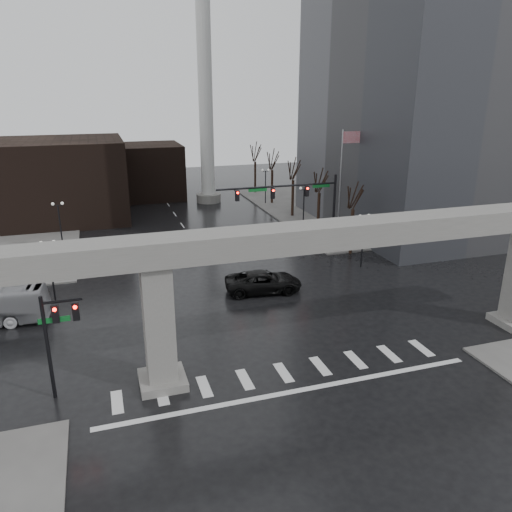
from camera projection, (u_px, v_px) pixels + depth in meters
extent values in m
plane|color=black|center=(278.00, 364.00, 30.57)|extent=(160.00, 160.00, 0.00)
cube|color=slate|center=(363.00, 207.00, 70.52)|extent=(28.00, 36.00, 0.15)
cube|color=gray|center=(280.00, 239.00, 28.00)|extent=(48.00, 2.20, 1.40)
cube|color=gray|center=(159.00, 326.00, 27.37)|extent=(1.60, 1.60, 7.30)
cube|color=gray|center=(163.00, 380.00, 28.46)|extent=(2.60, 2.60, 0.50)
cube|color=#5D5D62|center=(436.00, 41.00, 55.35)|extent=(22.00, 26.00, 42.00)
cube|color=black|center=(59.00, 180.00, 62.78)|extent=(16.00, 14.00, 10.00)
cube|color=black|center=(148.00, 171.00, 75.59)|extent=(10.00, 10.00, 8.00)
cylinder|color=silver|center=(205.00, 95.00, 68.95)|extent=(2.00, 2.00, 30.00)
cylinder|color=gray|center=(209.00, 198.00, 73.59)|extent=(3.60, 3.60, 1.20)
cylinder|color=black|center=(334.00, 214.00, 49.93)|extent=(0.24, 0.24, 8.00)
cylinder|color=black|center=(278.00, 186.00, 47.17)|extent=(12.00, 0.18, 0.18)
cube|color=black|center=(307.00, 191.00, 48.25)|extent=(0.35, 0.30, 1.00)
cube|color=black|center=(273.00, 193.00, 47.23)|extent=(0.35, 0.30, 1.00)
cube|color=black|center=(237.00, 196.00, 46.22)|extent=(0.35, 0.30, 1.00)
sphere|color=#FF0C05|center=(308.00, 188.00, 47.99)|extent=(0.20, 0.20, 0.20)
cube|color=#0D6123|center=(321.00, 186.00, 48.53)|extent=(1.80, 0.05, 0.35)
cube|color=#0D6123|center=(258.00, 190.00, 46.66)|extent=(1.80, 0.05, 0.35)
cylinder|color=black|center=(48.00, 349.00, 26.35)|extent=(0.20, 0.20, 6.00)
cylinder|color=black|center=(62.00, 301.00, 25.81)|extent=(2.00, 0.14, 0.14)
cube|color=black|center=(55.00, 314.00, 25.90)|extent=(0.35, 0.30, 1.00)
cube|color=black|center=(76.00, 311.00, 26.19)|extent=(0.35, 0.30, 1.00)
cube|color=#0D6123|center=(54.00, 320.00, 25.98)|extent=(1.60, 0.05, 0.30)
cylinder|color=silver|center=(340.00, 188.00, 52.81)|extent=(0.12, 0.12, 12.00)
cube|color=#AC121E|center=(351.00, 137.00, 51.43)|extent=(2.00, 0.03, 1.20)
cylinder|color=black|center=(363.00, 243.00, 46.32)|extent=(0.14, 0.14, 4.80)
cube|color=black|center=(364.00, 218.00, 45.57)|extent=(0.90, 0.06, 0.06)
sphere|color=silver|center=(360.00, 216.00, 45.37)|extent=(0.32, 0.32, 0.32)
sphere|color=silver|center=(369.00, 216.00, 45.63)|extent=(0.32, 0.32, 0.32)
cylinder|color=black|center=(304.00, 209.00, 58.95)|extent=(0.14, 0.14, 4.80)
cube|color=black|center=(304.00, 190.00, 58.19)|extent=(0.90, 0.06, 0.06)
sphere|color=silver|center=(301.00, 188.00, 58.00)|extent=(0.32, 0.32, 0.32)
sphere|color=silver|center=(308.00, 188.00, 58.26)|extent=(0.32, 0.32, 0.32)
cylinder|color=black|center=(265.00, 188.00, 71.57)|extent=(0.14, 0.14, 4.80)
cube|color=black|center=(266.00, 171.00, 70.81)|extent=(0.90, 0.06, 0.06)
sphere|color=silver|center=(263.00, 170.00, 70.62)|extent=(0.32, 0.32, 0.32)
sphere|color=silver|center=(269.00, 170.00, 70.88)|extent=(0.32, 0.32, 0.32)
cylinder|color=black|center=(52.00, 274.00, 38.52)|extent=(0.14, 0.14, 4.80)
cube|color=black|center=(48.00, 245.00, 37.76)|extent=(0.90, 0.06, 0.06)
sphere|color=silver|center=(41.00, 243.00, 37.57)|extent=(0.32, 0.32, 0.32)
sphere|color=silver|center=(54.00, 242.00, 37.83)|extent=(0.32, 0.32, 0.32)
cylinder|color=black|center=(61.00, 228.00, 51.14)|extent=(0.14, 0.14, 4.80)
cube|color=black|center=(58.00, 206.00, 50.38)|extent=(0.90, 0.06, 0.06)
sphere|color=silver|center=(53.00, 204.00, 50.19)|extent=(0.32, 0.32, 0.32)
sphere|color=silver|center=(62.00, 203.00, 50.45)|extent=(0.32, 0.32, 0.32)
cylinder|color=black|center=(66.00, 200.00, 63.76)|extent=(0.14, 0.14, 4.80)
cube|color=black|center=(64.00, 182.00, 63.01)|extent=(0.90, 0.06, 0.06)
sphere|color=silver|center=(60.00, 180.00, 62.81)|extent=(0.32, 0.32, 0.32)
sphere|color=silver|center=(67.00, 180.00, 63.07)|extent=(0.32, 0.32, 0.32)
cylinder|color=black|center=(352.00, 232.00, 50.26)|extent=(0.34, 0.34, 4.55)
cylinder|color=black|center=(354.00, 195.00, 49.06)|extent=(0.12, 1.52, 2.98)
cylinder|color=black|center=(357.00, 197.00, 49.50)|extent=(0.83, 1.14, 2.51)
cylinder|color=black|center=(318.00, 213.00, 57.45)|extent=(0.34, 0.34, 4.66)
cylinder|color=black|center=(320.00, 180.00, 56.22)|extent=(0.12, 1.55, 3.05)
cylinder|color=black|center=(323.00, 182.00, 56.67)|extent=(0.85, 1.16, 2.57)
cylinder|color=black|center=(293.00, 199.00, 64.65)|extent=(0.34, 0.34, 4.76)
cylinder|color=black|center=(293.00, 168.00, 63.39)|extent=(0.12, 1.59, 3.11)
cylinder|color=black|center=(296.00, 170.00, 63.84)|extent=(0.86, 1.18, 2.62)
cylinder|color=black|center=(272.00, 187.00, 71.85)|extent=(0.34, 0.34, 4.87)
cylinder|color=black|center=(272.00, 159.00, 70.56)|extent=(0.12, 1.62, 3.18)
cylinder|color=black|center=(275.00, 160.00, 71.01)|extent=(0.88, 1.20, 2.68)
cylinder|color=black|center=(255.00, 178.00, 79.04)|extent=(0.34, 0.34, 4.97)
cylinder|color=black|center=(255.00, 152.00, 77.73)|extent=(0.12, 1.65, 3.25)
cylinder|color=black|center=(258.00, 153.00, 78.18)|extent=(0.89, 1.23, 2.74)
imported|color=black|center=(263.00, 282.00, 41.13)|extent=(6.62, 3.66, 1.75)
imported|color=black|center=(189.00, 246.00, 50.70)|extent=(2.48, 4.67, 1.51)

